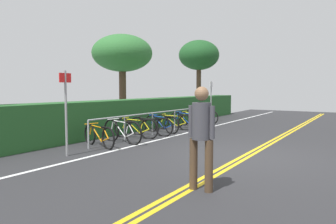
% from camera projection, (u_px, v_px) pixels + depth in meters
% --- Properties ---
extents(ground_plane, '(36.06, 11.22, 0.05)m').
position_uv_depth(ground_plane, '(246.00, 157.00, 8.20)').
color(ground_plane, '#2B2B2D').
extents(centre_line_yellow_inner, '(32.45, 0.10, 0.00)m').
position_uv_depth(centre_line_yellow_inner, '(250.00, 156.00, 8.16)').
color(centre_line_yellow_inner, gold).
rests_on(centre_line_yellow_inner, ground_plane).
extents(centre_line_yellow_outer, '(32.45, 0.10, 0.00)m').
position_uv_depth(centre_line_yellow_outer, '(243.00, 156.00, 8.25)').
color(centre_line_yellow_outer, gold).
rests_on(centre_line_yellow_outer, ground_plane).
extents(bike_lane_stripe_white, '(32.45, 0.12, 0.00)m').
position_uv_depth(bike_lane_stripe_white, '(142.00, 144.00, 10.00)').
color(bike_lane_stripe_white, white).
rests_on(bike_lane_stripe_white, ground_plane).
extents(bike_rack, '(8.10, 0.05, 0.86)m').
position_uv_depth(bike_rack, '(164.00, 116.00, 12.51)').
color(bike_rack, '#9EA0A5').
rests_on(bike_rack, ground_plane).
extents(bicycle_0, '(0.62, 1.72, 0.70)m').
position_uv_depth(bicycle_0, '(99.00, 136.00, 9.51)').
color(bicycle_0, black).
rests_on(bicycle_0, ground_plane).
extents(bicycle_1, '(0.47, 1.83, 0.78)m').
position_uv_depth(bicycle_1, '(122.00, 131.00, 10.19)').
color(bicycle_1, black).
rests_on(bicycle_1, ground_plane).
extents(bicycle_2, '(0.50, 1.72, 0.75)m').
position_uv_depth(bicycle_2, '(136.00, 128.00, 11.13)').
color(bicycle_2, black).
rests_on(bicycle_2, ground_plane).
extents(bicycle_3, '(0.49, 1.79, 0.74)m').
position_uv_depth(bicycle_3, '(151.00, 126.00, 11.76)').
color(bicycle_3, black).
rests_on(bicycle_3, ground_plane).
extents(bicycle_4, '(0.46, 1.75, 0.73)m').
position_uv_depth(bicycle_4, '(161.00, 124.00, 12.55)').
color(bicycle_4, black).
rests_on(bicycle_4, ground_plane).
extents(bicycle_5, '(0.57, 1.72, 0.70)m').
position_uv_depth(bicycle_5, '(174.00, 122.00, 13.41)').
color(bicycle_5, black).
rests_on(bicycle_5, ground_plane).
extents(bicycle_6, '(0.46, 1.75, 0.76)m').
position_uv_depth(bicycle_6, '(187.00, 120.00, 13.91)').
color(bicycle_6, black).
rests_on(bicycle_6, ground_plane).
extents(bicycle_7, '(0.46, 1.69, 0.71)m').
position_uv_depth(bicycle_7, '(193.00, 119.00, 14.75)').
color(bicycle_7, black).
rests_on(bicycle_7, ground_plane).
extents(bicycle_8, '(0.60, 1.73, 0.74)m').
position_uv_depth(bicycle_8, '(200.00, 117.00, 15.51)').
color(bicycle_8, black).
rests_on(bicycle_8, ground_plane).
extents(pedestrian, '(0.32, 0.49, 1.78)m').
position_uv_depth(pedestrian, '(201.00, 131.00, 5.36)').
color(pedestrian, '#4C3826').
rests_on(pedestrian, ground_plane).
extents(sign_post_near, '(0.36, 0.06, 2.20)m').
position_uv_depth(sign_post_near, '(66.00, 105.00, 8.12)').
color(sign_post_near, gray).
rests_on(sign_post_near, ground_plane).
extents(sign_post_far, '(0.36, 0.06, 2.12)m').
position_uv_depth(sign_post_far, '(211.00, 98.00, 16.32)').
color(sign_post_far, gray).
rests_on(sign_post_far, ground_plane).
extents(hedge_backdrop, '(17.05, 1.07, 1.29)m').
position_uv_depth(hedge_backdrop, '(153.00, 112.00, 14.63)').
color(hedge_backdrop, '#235626').
rests_on(hedge_backdrop, ground_plane).
extents(tree_mid, '(2.94, 2.94, 4.36)m').
position_uv_depth(tree_mid, '(122.00, 54.00, 15.44)').
color(tree_mid, '#473323').
rests_on(tree_mid, ground_plane).
extents(tree_far_right, '(2.68, 2.68, 4.94)m').
position_uv_depth(tree_far_right, '(199.00, 56.00, 21.03)').
color(tree_far_right, '#473323').
rests_on(tree_far_right, ground_plane).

